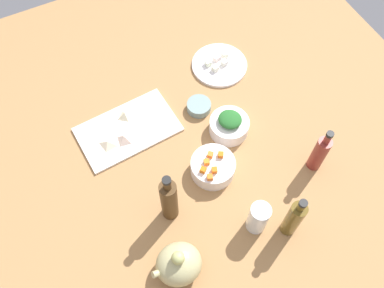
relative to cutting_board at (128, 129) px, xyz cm
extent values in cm
cube|color=#A17445|center=(-16.92, 18.22, -2.00)|extent=(190.00, 190.00, 3.00)
cube|color=silver|center=(0.00, 0.00, 0.00)|extent=(36.68, 23.46, 1.00)
cylinder|color=white|center=(-44.08, -11.27, 0.10)|extent=(21.97, 21.97, 1.20)
cylinder|color=white|center=(-32.60, 16.65, 2.45)|extent=(14.14, 14.14, 5.89)
cylinder|color=white|center=(-19.67, 28.43, 2.50)|extent=(15.13, 15.13, 6.01)
cylinder|color=gray|center=(-27.34, 3.32, 1.11)|extent=(8.98, 8.98, 3.22)
ellipsoid|color=tan|center=(5.04, 52.99, 5.09)|extent=(13.93, 12.98, 11.18)
sphere|color=tan|center=(5.04, 52.99, 12.24)|extent=(3.90, 3.90, 3.90)
cylinder|color=tan|center=(10.96, 52.99, 6.49)|extent=(5.38, 2.00, 3.93)
cylinder|color=maroon|center=(-52.06, 42.10, 7.50)|extent=(4.71, 4.71, 16.00)
cylinder|color=maroon|center=(-52.06, 42.10, 17.54)|extent=(2.12, 2.12, 4.08)
cylinder|color=black|center=(-52.06, 42.10, 20.18)|extent=(2.35, 2.35, 1.20)
cylinder|color=#4C3217|center=(-0.35, 35.44, 9.71)|extent=(5.31, 5.31, 20.42)
cylinder|color=#4C3217|center=(-0.35, 35.44, 22.00)|extent=(2.39, 2.39, 4.16)
cylinder|color=black|center=(-0.35, 35.44, 24.68)|extent=(2.65, 2.65, 1.20)
cylinder|color=brown|center=(-31.48, 57.32, 8.55)|extent=(4.92, 4.92, 18.10)
cylinder|color=brown|center=(-31.48, 57.32, 19.24)|extent=(2.21, 2.21, 3.29)
cylinder|color=black|center=(-31.48, 57.32, 21.49)|extent=(2.46, 2.46, 1.20)
cylinder|color=white|center=(-22.89, 51.64, 6.29)|extent=(6.36, 6.36, 13.58)
cube|color=orange|center=(-16.04, 32.84, 6.41)|extent=(2.29, 2.29, 1.80)
cube|color=orange|center=(-23.12, 27.22, 6.41)|extent=(2.47, 2.47, 1.80)
cube|color=orange|center=(-20.01, 25.61, 6.41)|extent=(2.54, 2.54, 1.80)
cube|color=orange|center=(-18.55, 31.24, 6.41)|extent=(2.33, 2.33, 1.80)
cube|color=orange|center=(-15.31, 29.52, 6.41)|extent=(2.53, 2.53, 1.80)
cube|color=orange|center=(-17.66, 27.44, 6.41)|extent=(2.22, 2.22, 1.80)
ellipsoid|color=#266628|center=(-32.60, 16.65, 6.96)|extent=(11.52, 11.54, 3.13)
cube|color=silver|center=(-45.61, -10.28, 1.80)|extent=(2.67, 2.67, 2.20)
cube|color=white|center=(-41.04, -9.35, 1.80)|extent=(2.58, 2.58, 2.20)
cube|color=white|center=(-39.78, -13.03, 1.80)|extent=(2.30, 2.30, 2.20)
cube|color=white|center=(-43.83, -13.50, 1.80)|extent=(2.82, 2.82, 2.20)
cube|color=white|center=(-47.83, -13.82, 1.80)|extent=(2.49, 2.49, 2.20)
pyramid|color=beige|center=(-1.28, -5.30, 1.72)|extent=(4.70, 4.12, 2.43)
pyramid|color=beige|center=(8.66, 3.05, 1.63)|extent=(6.84, 6.73, 2.26)
pyramid|color=beige|center=(2.92, 4.01, 2.07)|extent=(6.11, 6.13, 3.15)
camera|label=1|loc=(14.73, 80.75, 129.51)|focal=39.02mm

